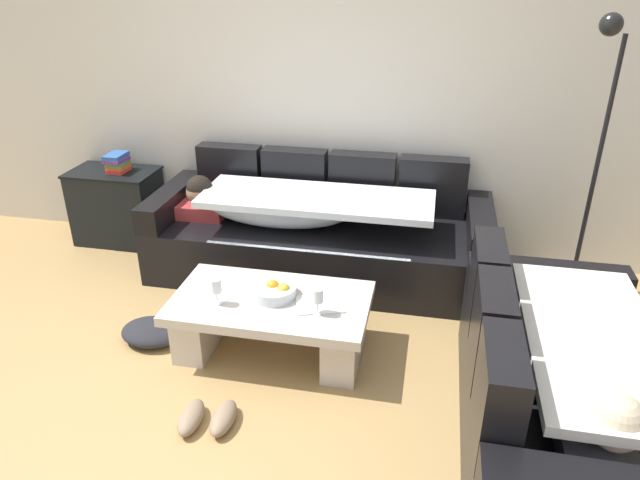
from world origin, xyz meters
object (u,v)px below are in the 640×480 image
floor_lamp (595,145)px  wine_glass_near_right (318,296)px  couch_along_wall (313,234)px  fruit_bowl (274,290)px  wine_glass_near_left (216,287)px  coffee_table (271,318)px  pair_of_shoes (207,418)px  crumpled_garment (152,332)px  side_cabinet (118,206)px  couch_near_window (560,393)px  book_stack_on_cabinet (117,162)px  open_magazine (320,304)px

floor_lamp → wine_glass_near_right: bearing=-141.9°
couch_along_wall → fruit_bowl: size_ratio=9.12×
couch_along_wall → wine_glass_near_left: bearing=-105.8°
coffee_table → wine_glass_near_left: bearing=-159.0°
pair_of_shoes → crumpled_garment: 0.91m
side_cabinet → crumpled_garment: (0.94, -1.34, -0.26)m
coffee_table → crumpled_garment: size_ratio=3.00×
couch_near_window → book_stack_on_cabinet: size_ratio=8.14×
wine_glass_near_left → wine_glass_near_right: bearing=1.1°
fruit_bowl → crumpled_garment: 0.89m
side_cabinet → open_magazine: bearing=-32.3°
book_stack_on_cabinet → couch_along_wall: bearing=-7.4°
side_cabinet → couch_near_window: bearing=-28.0°
couch_near_window → side_cabinet: size_ratio=2.47×
fruit_bowl → side_cabinet: side_cabinet is taller
fruit_bowl → crumpled_garment: fruit_bowl is taller
wine_glass_near_left → coffee_table: bearing=21.0°
floor_lamp → crumpled_garment: (-2.74, -1.22, -1.06)m
wine_glass_near_left → open_magazine: size_ratio=0.59×
fruit_bowl → side_cabinet: size_ratio=0.39×
wine_glass_near_left → wine_glass_near_right: size_ratio=1.00×
couch_along_wall → wine_glass_near_right: couch_along_wall is taller
fruit_bowl → couch_near_window: bearing=-18.2°
book_stack_on_cabinet → crumpled_garment: 1.73m
couch_along_wall → coffee_table: size_ratio=2.13×
couch_along_wall → crumpled_garment: bearing=-126.9°
open_magazine → book_stack_on_cabinet: (-1.98, 1.29, 0.33)m
wine_glass_near_left → floor_lamp: bearing=29.9°
coffee_table → fruit_bowl: (0.01, 0.04, 0.18)m
couch_along_wall → couch_near_window: bearing=-44.8°
book_stack_on_cabinet → pair_of_shoes: book_stack_on_cabinet is taller
couch_near_window → floor_lamp: bearing=-11.8°
wine_glass_near_left → crumpled_garment: wine_glass_near_left is taller
couch_near_window → floor_lamp: size_ratio=0.91×
wine_glass_near_right → pair_of_shoes: size_ratio=0.54×
couch_near_window → book_stack_on_cabinet: bearing=61.6°
coffee_table → fruit_bowl: bearing=69.0°
couch_near_window → open_magazine: couch_near_window is taller
floor_lamp → crumpled_garment: size_ratio=4.88×
side_cabinet → book_stack_on_cabinet: (0.06, -0.00, 0.40)m
couch_near_window → crumpled_garment: couch_near_window is taller
open_magazine → book_stack_on_cabinet: book_stack_on_cabinet is taller
couch_along_wall → side_cabinet: 1.79m
book_stack_on_cabinet → floor_lamp: size_ratio=0.11×
book_stack_on_cabinet → crumpled_garment: book_stack_on_cabinet is taller
couch_near_window → floor_lamp: floor_lamp is taller
pair_of_shoes → fruit_bowl: bearing=76.7°
wine_glass_near_left → wine_glass_near_right: 0.61m
wine_glass_near_right → book_stack_on_cabinet: size_ratio=0.76×
fruit_bowl → pair_of_shoes: size_ratio=0.92×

